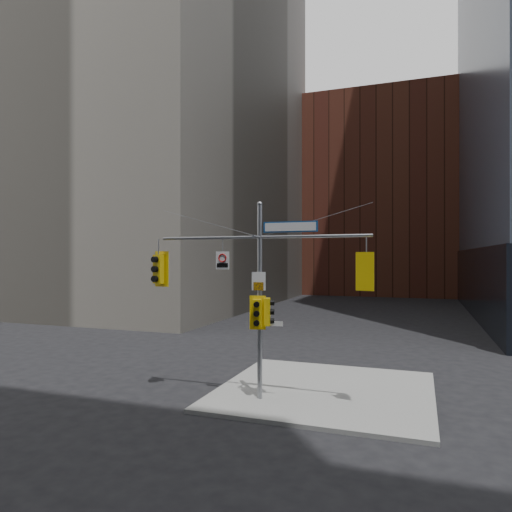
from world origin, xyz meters
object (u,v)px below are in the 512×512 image
Objects in this scene: traffic_light_pole_side at (268,312)px; traffic_light_pole_front at (257,313)px; signal_assembly at (260,281)px; regulatory_sign_arm at (222,260)px; traffic_light_west_arm at (159,269)px; street_sign_blade at (290,227)px; traffic_light_east_arm at (366,271)px.

traffic_light_pole_front is (-0.32, -0.28, -0.03)m from traffic_light_pole_side.
regulatory_sign_arm is at bearing -179.21° from signal_assembly.
traffic_light_west_arm reaches higher than traffic_light_pole_front.
traffic_light_west_arm is (-4.24, 0.01, 0.38)m from signal_assembly.
street_sign_blade is (1.15, 0.00, 1.93)m from signal_assembly.
traffic_light_pole_front is (-0.00, -0.27, -1.15)m from signal_assembly.
signal_assembly is 4.02× the size of street_sign_blade.
traffic_light_pole_front is at bearing -90.30° from signal_assembly.
traffic_light_pole_side is 1.49× the size of regulatory_sign_arm.
regulatory_sign_arm is (-2.61, -0.02, -1.18)m from street_sign_blade.
traffic_light_west_arm is 8.03m from traffic_light_east_arm.
street_sign_blade is 2.87m from regulatory_sign_arm.
signal_assembly is 6.23× the size of traffic_light_east_arm.
traffic_light_pole_side is 0.81× the size of traffic_light_pole_front.
street_sign_blade is (5.38, -0.01, 1.55)m from traffic_light_west_arm.
signal_assembly is 5.67× the size of traffic_light_west_arm.
traffic_light_east_arm is at bearing 0.01° from signal_assembly.
traffic_light_east_arm is 5.27m from regulatory_sign_arm.
street_sign_blade is at bearing 0.25° from regulatory_sign_arm.
street_sign_blade reaches higher than traffic_light_east_arm.
signal_assembly is at bearing -179.45° from street_sign_blade.
regulatory_sign_arm is (-1.79, -0.04, 1.87)m from traffic_light_pole_side.
traffic_light_west_arm reaches higher than traffic_light_east_arm.
signal_assembly is 11.99× the size of regulatory_sign_arm.
street_sign_blade is (-2.64, 0.00, 1.55)m from traffic_light_east_arm.
street_sign_blade reaches higher than regulatory_sign_arm.
signal_assembly is at bearing 10.36° from traffic_light_west_arm.
regulatory_sign_arm is (-1.47, 0.25, 1.90)m from traffic_light_pole_front.
traffic_light_pole_side is (-3.47, 0.02, -1.50)m from traffic_light_east_arm.
street_sign_blade is (1.15, 0.27, 3.08)m from traffic_light_pole_front.
traffic_light_pole_front is at bearing 6.75° from traffic_light_west_arm.
traffic_light_pole_side is 0.50× the size of street_sign_blade.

